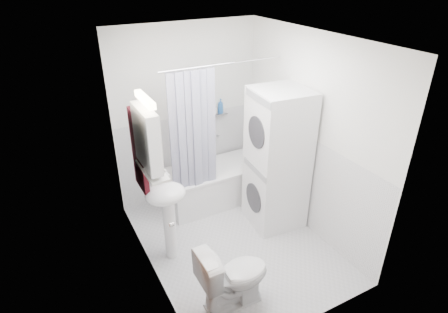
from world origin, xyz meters
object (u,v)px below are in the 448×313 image
washer_dryer (277,160)px  toilet (234,276)px  sink (167,205)px  bathtub (215,183)px

washer_dryer → toilet: (-1.13, -0.94, -0.54)m
sink → toilet: 1.04m
washer_dryer → toilet: washer_dryer is taller
bathtub → washer_dryer: bearing=-58.0°
sink → toilet: bearing=-71.9°
sink → washer_dryer: 1.44m
washer_dryer → bathtub: bearing=127.3°
sink → washer_dryer: washer_dryer is taller
bathtub → toilet: bearing=-111.1°
bathtub → washer_dryer: washer_dryer is taller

